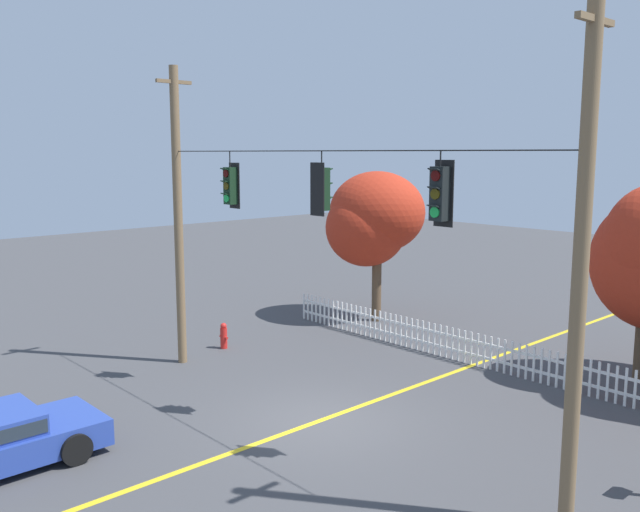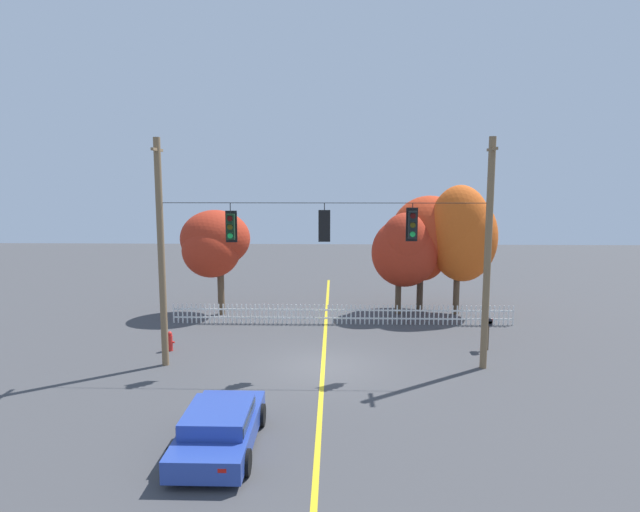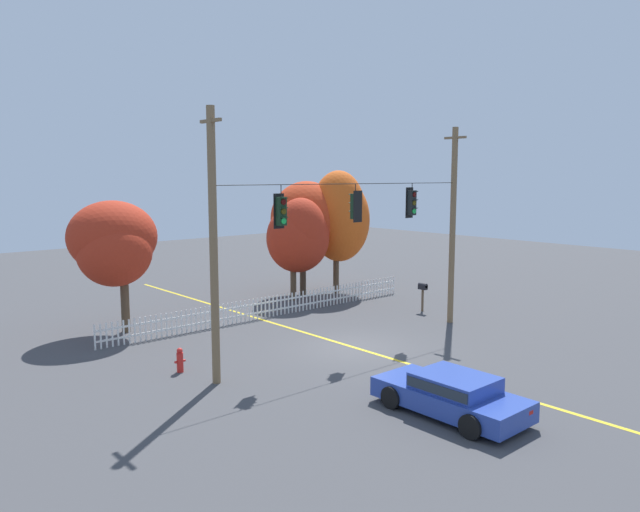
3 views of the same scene
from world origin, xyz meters
name	(u,v)px [view 1 (image 1 of 3)]	position (x,y,z in m)	size (l,w,h in m)	color
ground	(320,421)	(0.00, 0.00, 0.00)	(80.00, 80.00, 0.00)	#424244
lane_centerline_stripe	(320,421)	(0.00, 0.00, 0.00)	(0.16, 36.00, 0.01)	gold
signal_support_span	(320,234)	(0.00, 0.00, 4.38)	(12.36, 1.10, 8.58)	brown
traffic_signal_eastbound_side	(231,186)	(-3.42, 0.01, 5.33)	(0.43, 0.38, 1.47)	black
traffic_signal_southbound_primary	(321,189)	(0.05, -0.01, 5.38)	(0.43, 0.38, 1.42)	black
traffic_signal_northbound_secondary	(440,194)	(3.27, 0.01, 5.42)	(0.43, 0.38, 1.42)	black
white_picket_fence	(498,355)	(0.79, 6.14, 0.49)	(16.76, 0.06, 0.98)	white
autumn_maple_near_fence	(373,219)	(-5.90, 8.05, 3.77)	(3.65, 3.60, 5.51)	brown
fire_hydrant	(224,336)	(-6.40, 1.72, 0.41)	(0.38, 0.22, 0.83)	red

